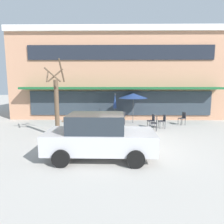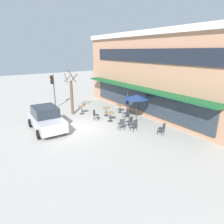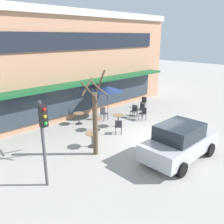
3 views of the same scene
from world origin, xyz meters
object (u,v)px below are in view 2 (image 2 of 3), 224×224
at_px(cafe_table_mid_patio, 82,109).
at_px(patio_umbrella_cream_folded, 137,97).
at_px(cafe_table_streetside, 120,107).
at_px(street_tree, 72,95).
at_px(cafe_chair_1, 122,123).
at_px(cafe_chair_5, 95,114).
at_px(cafe_chair_3, 162,128).
at_px(parked_sedan, 46,119).
at_px(cafe_chair_2, 130,121).
at_px(cafe_chair_4, 127,112).
at_px(cafe_table_by_tree, 106,110).
at_px(traffic_light_pole, 53,86).
at_px(patio_umbrella_green_folded, 127,98).
at_px(cafe_table_near_wall, 110,115).
at_px(cafe_chair_0, 134,124).

relative_size(cafe_table_mid_patio, patio_umbrella_cream_folded, 0.35).
xyz_separation_m(cafe_table_streetside, street_tree, (-1.95, -3.98, 1.29)).
bearing_deg(cafe_chair_1, cafe_chair_5, -169.72).
height_order(patio_umbrella_cream_folded, cafe_chair_3, patio_umbrella_cream_folded).
bearing_deg(cafe_chair_1, parked_sedan, -123.90).
relative_size(cafe_table_mid_patio, cafe_chair_2, 0.85).
height_order(cafe_chair_2, cafe_chair_4, same).
distance_m(cafe_table_by_tree, cafe_chair_2, 3.47).
bearing_deg(street_tree, parked_sedan, -50.76).
bearing_deg(cafe_chair_3, cafe_table_streetside, 173.53).
distance_m(parked_sedan, traffic_light_pole, 6.21).
bearing_deg(cafe_chair_2, patio_umbrella_cream_folded, 125.48).
bearing_deg(cafe_chair_5, cafe_table_by_tree, 109.65).
xyz_separation_m(patio_umbrella_green_folded, traffic_light_pole, (-6.17, -4.63, 0.67)).
bearing_deg(patio_umbrella_cream_folded, cafe_table_near_wall, -115.74).
bearing_deg(cafe_chair_5, cafe_table_mid_patio, -174.58).
distance_m(cafe_table_near_wall, cafe_chair_3, 4.64).
relative_size(cafe_table_mid_patio, cafe_chair_1, 0.85).
bearing_deg(cafe_table_mid_patio, patio_umbrella_cream_folded, 37.37).
bearing_deg(cafe_chair_1, cafe_chair_3, 37.90).
bearing_deg(patio_umbrella_green_folded, cafe_chair_2, -33.56).
bearing_deg(cafe_chair_0, cafe_chair_2, 169.68).
distance_m(cafe_table_near_wall, cafe_chair_4, 1.59).
bearing_deg(cafe_chair_4, parked_sedan, -99.99).
bearing_deg(traffic_light_pole, cafe_chair_5, 16.54).
bearing_deg(traffic_light_pole, cafe_chair_2, 19.32).
distance_m(cafe_table_by_tree, street_tree, 3.41).
distance_m(cafe_chair_0, traffic_light_pole, 9.90).
bearing_deg(traffic_light_pole, cafe_chair_4, 31.81).
bearing_deg(cafe_table_mid_patio, cafe_chair_2, 16.72).
height_order(cafe_chair_0, cafe_chair_1, same).
xyz_separation_m(cafe_chair_3, cafe_chair_5, (-5.33, -2.35, 0.00)).
relative_size(cafe_table_streetside, parked_sedan, 0.18).
bearing_deg(cafe_table_streetside, patio_umbrella_green_folded, -3.04).
bearing_deg(cafe_chair_4, cafe_table_streetside, 162.86).
distance_m(cafe_table_by_tree, patio_umbrella_cream_folded, 3.19).
height_order(cafe_chair_2, parked_sedan, parked_sedan).
xyz_separation_m(patio_umbrella_cream_folded, parked_sedan, (-1.94, -6.95, -1.14)).
relative_size(patio_umbrella_cream_folded, parked_sedan, 0.52).
bearing_deg(cafe_chair_2, cafe_table_mid_patio, -163.28).
relative_size(cafe_chair_0, cafe_chair_1, 1.00).
bearing_deg(cafe_table_streetside, cafe_chair_0, -22.70).
height_order(cafe_table_mid_patio, cafe_chair_2, cafe_chair_2).
height_order(cafe_table_mid_patio, cafe_chair_5, cafe_chair_5).
height_order(patio_umbrella_cream_folded, cafe_chair_5, patio_umbrella_cream_folded).
bearing_deg(cafe_table_streetside, cafe_chair_1, -34.05).
xyz_separation_m(cafe_chair_2, cafe_chair_4, (-1.90, 1.15, 0.00)).
bearing_deg(patio_umbrella_cream_folded, street_tree, -139.19).
xyz_separation_m(patio_umbrella_cream_folded, cafe_chair_0, (1.80, -1.68, -1.50)).
height_order(cafe_table_mid_patio, patio_umbrella_green_folded, patio_umbrella_green_folded).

